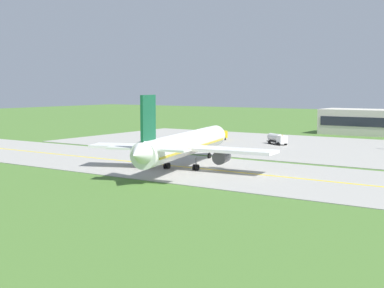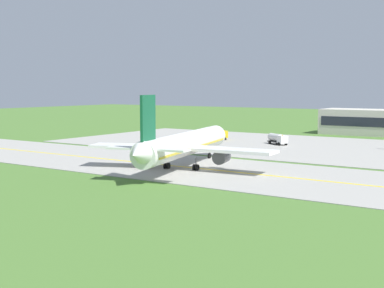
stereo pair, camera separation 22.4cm
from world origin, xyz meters
The scene contains 7 objects.
ground_plane centered at (0.00, 0.00, 0.00)m, with size 500.00×500.00×0.00m, color #47702D.
taxiway_strip centered at (0.00, 0.00, 0.05)m, with size 240.00×28.00×0.10m, color #9E9B93.
apron_pad centered at (10.00, 42.00, 0.05)m, with size 140.00×52.00×0.10m, color #9E9B93.
taxiway_centreline centered at (0.00, 0.00, 0.11)m, with size 220.00×0.60×0.01m, color yellow.
airplane_lead centered at (-4.26, -1.13, 4.13)m, with size 32.07×39.23×12.70m.
service_truck_fuel centered at (-25.38, 43.98, 1.53)m, with size 6.15×4.97×2.60m.
service_truck_catering centered at (-7.08, 42.20, 1.53)m, with size 6.17×4.92×2.65m.
Camera 1 is at (46.51, -74.89, 13.78)m, focal length 49.89 mm.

